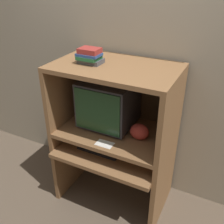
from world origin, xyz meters
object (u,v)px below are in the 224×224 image
object	(u,v)px
crt_monitor	(109,102)
keyboard	(99,150)
snack_bag	(139,132)
book_stack	(90,56)
mouse	(125,157)

from	to	relation	value
crt_monitor	keyboard	size ratio (longest dim) A/B	1.18
snack_bag	book_stack	bearing A→B (deg)	-177.63
mouse	book_stack	world-z (taller)	book_stack
crt_monitor	mouse	bearing A→B (deg)	-38.35
crt_monitor	mouse	size ratio (longest dim) A/B	7.36
crt_monitor	snack_bag	size ratio (longest dim) A/B	2.77
keyboard	crt_monitor	bearing A→B (deg)	92.34
keyboard	mouse	distance (m)	0.25
crt_monitor	snack_bag	xyz separation A→B (m)	(0.34, -0.10, -0.15)
snack_bag	book_stack	size ratio (longest dim) A/B	0.88
crt_monitor	book_stack	bearing A→B (deg)	-132.41
mouse	snack_bag	world-z (taller)	snack_bag
crt_monitor	snack_bag	distance (m)	0.38
snack_bag	book_stack	xyz separation A→B (m)	(-0.44, -0.02, 0.59)
crt_monitor	keyboard	xyz separation A→B (m)	(0.01, -0.20, -0.38)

